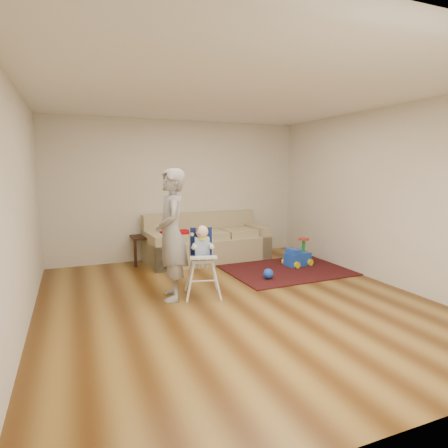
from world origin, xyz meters
name	(u,v)px	position (x,y,z in m)	size (l,w,h in m)	color
ground	(235,301)	(0.00, 0.00, 0.00)	(5.50, 5.50, 0.00)	#4B2A0E
room_envelope	(221,161)	(0.00, 0.53, 1.88)	(5.04, 5.52, 2.72)	silver
sofa	(208,237)	(0.43, 2.30, 0.45)	(2.42, 1.13, 0.91)	tan
side_table	(146,249)	(-0.73, 2.54, 0.26)	(0.53, 0.53, 0.53)	black
area_rug	(287,270)	(1.47, 1.06, 0.01)	(2.07, 1.56, 0.02)	black
ride_on_toy	(298,252)	(1.81, 1.26, 0.26)	(0.45, 0.32, 0.49)	blue
toy_ball	(268,274)	(0.89, 0.70, 0.10)	(0.17, 0.17, 0.17)	blue
high_chair	(202,262)	(-0.34, 0.38, 0.49)	(0.56, 0.56, 1.01)	silver
adult	(172,235)	(-0.75, 0.43, 0.89)	(0.65, 0.43, 1.78)	gray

